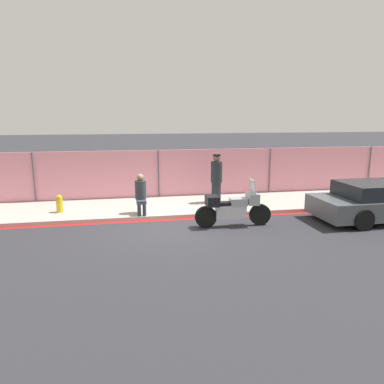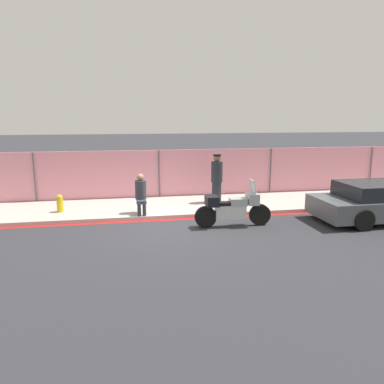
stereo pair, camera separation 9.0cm
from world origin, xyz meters
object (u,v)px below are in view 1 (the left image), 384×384
at_px(motorcycle, 233,208).
at_px(fire_hydrant, 59,204).
at_px(officer_standing, 216,178).
at_px(person_seated_on_curb, 141,192).

distance_m(motorcycle, fire_hydrant, 5.81).
xyz_separation_m(motorcycle, officer_standing, (0.19, 2.74, 0.47)).
bearing_deg(motorcycle, fire_hydrant, 158.41).
bearing_deg(person_seated_on_curb, officer_standing, 21.70).
relative_size(person_seated_on_curb, fire_hydrant, 2.21).
height_order(officer_standing, fire_hydrant, officer_standing).
bearing_deg(fire_hydrant, motorcycle, -22.96).
xyz_separation_m(motorcycle, person_seated_on_curb, (-2.67, 1.61, 0.28)).
bearing_deg(person_seated_on_curb, motorcycle, -31.07).
distance_m(officer_standing, person_seated_on_curb, 3.08).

